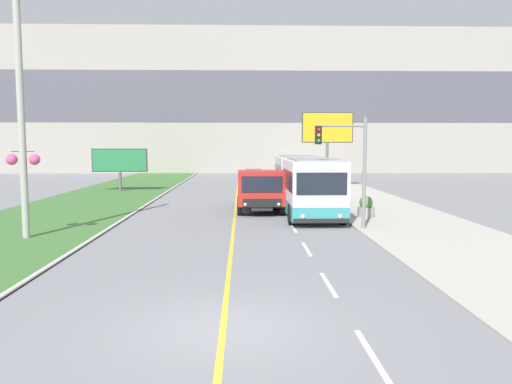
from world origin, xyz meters
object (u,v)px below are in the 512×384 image
traffic_light_mast (349,158)px  billboard_small (120,161)px  car_distant (253,177)px  utility_pole_near (21,112)px  planter_round_second (343,198)px  city_bus (305,184)px  planter_round_near (366,208)px  planter_round_third (331,191)px  billboard_large (327,131)px  dump_truck (261,191)px

traffic_light_mast → billboard_small: bearing=127.9°
car_distant → utility_pole_near: bearing=-110.0°
planter_round_second → city_bus: bearing=-145.9°
planter_round_near → planter_round_third: planter_round_near is taller
utility_pole_near → planter_round_third: 21.25m
utility_pole_near → planter_round_second: 18.34m
car_distant → city_bus: bearing=-82.4°
billboard_large → billboard_small: size_ratio=1.47×
planter_round_second → planter_round_near: bearing=-87.1°
traffic_light_mast → planter_round_second: size_ratio=4.78×
billboard_large → planter_round_second: billboard_large is taller
city_bus → dump_truck: size_ratio=1.99×
billboard_large → planter_round_third: (-1.03, -7.96, -4.42)m
car_distant → traffic_light_mast: bearing=-81.8°
utility_pole_near → planter_round_second: size_ratio=10.28×
traffic_light_mast → billboard_large: 20.96m
dump_truck → billboard_small: 16.94m
car_distant → planter_round_second: (5.09, -17.18, -0.15)m
utility_pole_near → planter_round_third: utility_pole_near is taller
traffic_light_mast → planter_round_third: traffic_light_mast is taller
dump_truck → car_distant: (0.01, 19.43, -0.52)m
billboard_small → planter_round_third: 17.30m
city_bus → traffic_light_mast: bearing=-80.0°
dump_truck → planter_round_near: size_ratio=5.71×
planter_round_third → billboard_small: bearing=159.7°
dump_truck → planter_round_near: 5.89m
city_bus → billboard_small: 18.30m
planter_round_near → planter_round_second: 4.67m
dump_truck → traffic_light_mast: traffic_light_mast is taller
city_bus → traffic_light_mast: size_ratio=2.46×
city_bus → car_distant: bearing=97.6°
planter_round_near → planter_round_third: size_ratio=1.05×
billboard_small → planter_round_near: size_ratio=4.09×
utility_pole_near → planter_round_third: bearing=43.8°
billboard_large → billboard_small: (-17.16, -1.99, -2.51)m
planter_round_third → dump_truck: bearing=-127.0°
dump_truck → traffic_light_mast: bearing=-58.1°
city_bus → planter_round_second: 3.27m
utility_pole_near → dump_truck: bearing=37.3°
billboard_large → planter_round_near: bearing=-93.0°
car_distant → traffic_light_mast: 25.68m
billboard_large → planter_round_second: 13.42m
dump_truck → planter_round_third: size_ratio=6.01×
dump_truck → car_distant: 19.44m
city_bus → utility_pole_near: utility_pole_near is taller
billboard_large → planter_round_second: bearing=-95.1°
planter_round_near → planter_round_third: bearing=90.8°
planter_round_near → planter_round_third: 9.32m
car_distant → planter_round_third: 13.56m
traffic_light_mast → planter_round_near: traffic_light_mast is taller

